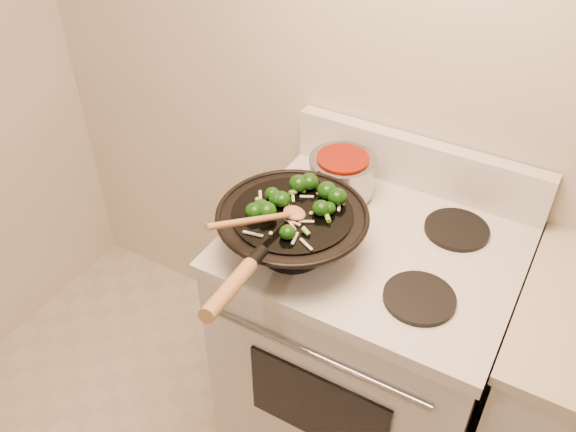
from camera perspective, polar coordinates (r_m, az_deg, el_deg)
The scene contains 5 objects.
stove at distance 2.02m, azimuth 7.07°, elevation -11.88°, with size 0.78×0.67×1.08m.
wok at distance 1.59m, azimuth 0.34°, elevation -1.29°, with size 0.40×0.66×0.22m.
stirfry at distance 1.57m, azimuth 0.75°, elevation 1.54°, with size 0.24×0.28×0.05m.
wooden_spoon at distance 1.49m, azimuth -1.62°, elevation -0.10°, with size 0.13×0.29×0.11m.
saucepan at distance 1.81m, azimuth 5.03°, elevation 3.93°, with size 0.20×0.31×0.12m.
Camera 1 is at (0.12, -0.04, 2.03)m, focal length 38.00 mm.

